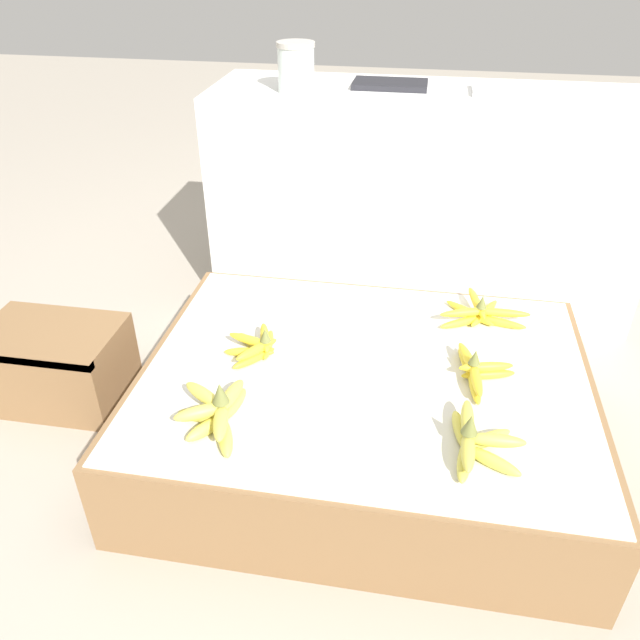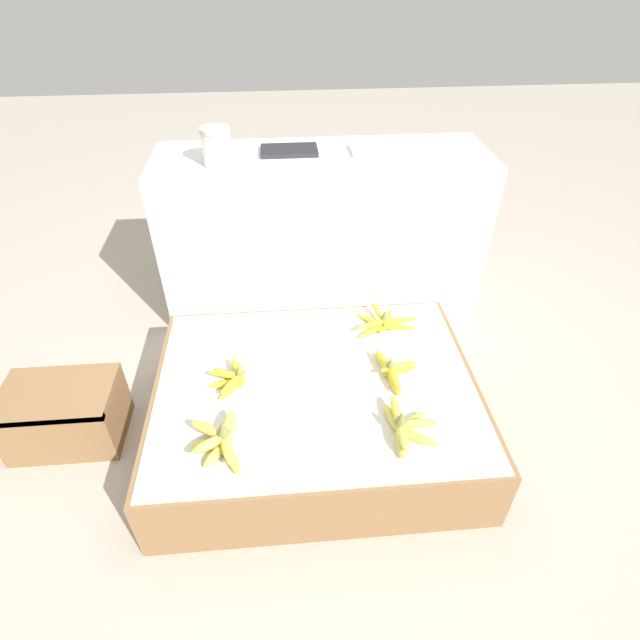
# 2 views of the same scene
# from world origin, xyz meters

# --- Properties ---
(ground_plane) EXTENTS (10.00, 10.00, 0.00)m
(ground_plane) POSITION_xyz_m (0.00, 0.00, 0.00)
(ground_plane) COLOR #A89E8E
(display_platform) EXTENTS (1.11, 0.86, 0.26)m
(display_platform) POSITION_xyz_m (0.00, 0.00, 0.13)
(display_platform) COLOR olive
(display_platform) RESTS_ON ground_plane
(back_vendor_table) EXTENTS (1.45, 0.45, 0.73)m
(back_vendor_table) POSITION_xyz_m (0.10, 0.87, 0.37)
(back_vendor_table) COLOR white
(back_vendor_table) RESTS_ON ground_plane
(wooden_crate) EXTENTS (0.39, 0.26, 0.23)m
(wooden_crate) POSITION_xyz_m (-0.90, 0.06, 0.12)
(wooden_crate) COLOR olive
(wooden_crate) RESTS_ON ground_plane
(banana_bunch_front_left) EXTENTS (0.17, 0.23, 0.11)m
(banana_bunch_front_left) POSITION_xyz_m (-0.31, -0.25, 0.29)
(banana_bunch_front_left) COLOR #DBCC4C
(banana_bunch_front_left) RESTS_ON display_platform
(banana_bunch_front_midleft) EXTENTS (0.16, 0.22, 0.10)m
(banana_bunch_front_midleft) POSITION_xyz_m (0.26, -0.24, 0.29)
(banana_bunch_front_midleft) COLOR gold
(banana_bunch_front_midleft) RESTS_ON display_platform
(banana_bunch_middle_left) EXTENTS (0.14, 0.19, 0.09)m
(banana_bunch_middle_left) POSITION_xyz_m (-0.28, 0.02, 0.28)
(banana_bunch_middle_left) COLOR yellow
(banana_bunch_middle_left) RESTS_ON display_platform
(banana_bunch_middle_midleft) EXTENTS (0.15, 0.23, 0.09)m
(banana_bunch_middle_midleft) POSITION_xyz_m (0.27, 0.01, 0.28)
(banana_bunch_middle_midleft) COLOR yellow
(banana_bunch_middle_midleft) RESTS_ON display_platform
(banana_bunch_back_midleft) EXTENTS (0.25, 0.20, 0.08)m
(banana_bunch_back_midleft) POSITION_xyz_m (0.29, 0.28, 0.28)
(banana_bunch_back_midleft) COLOR yellow
(banana_bunch_back_midleft) RESTS_ON display_platform
(glass_jar) EXTENTS (0.12, 0.12, 0.15)m
(glass_jar) POSITION_xyz_m (-0.33, 0.79, 0.81)
(glass_jar) COLOR silver
(glass_jar) RESTS_ON back_vendor_table
(foam_tray_white) EXTENTS (0.30, 0.15, 0.02)m
(foam_tray_white) POSITION_xyz_m (0.37, 0.88, 0.74)
(foam_tray_white) COLOR white
(foam_tray_white) RESTS_ON back_vendor_table
(foam_tray_dark) EXTENTS (0.24, 0.15, 0.02)m
(foam_tray_dark) POSITION_xyz_m (-0.04, 0.91, 0.74)
(foam_tray_dark) COLOR #232328
(foam_tray_dark) RESTS_ON back_vendor_table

